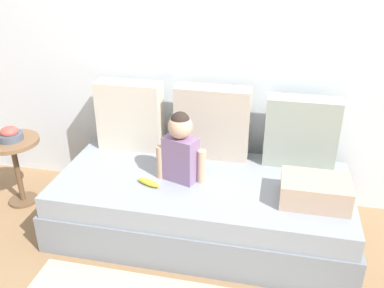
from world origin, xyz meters
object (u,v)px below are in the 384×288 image
toddler (181,147)px  throw_pillow_right (301,132)px  banana (149,183)px  folded_blanket (315,191)px  throw_pillow_left (130,116)px  throw_pillow_center (212,123)px  couch (202,206)px  side_table (14,155)px  fruit_bowl (10,134)px

toddler → throw_pillow_right: bearing=27.0°
toddler → banana: (-0.18, -0.12, -0.22)m
banana → folded_blanket: folded_blanket is taller
throw_pillow_left → throw_pillow_center: bearing=0.0°
couch → throw_pillow_right: size_ratio=4.06×
couch → folded_blanket: bearing=-9.2°
throw_pillow_left → toddler: throw_pillow_left is taller
banana → side_table: 1.11m
banana → throw_pillow_right: bearing=28.2°
throw_pillow_center → fruit_bowl: 1.44m
fruit_bowl → throw_pillow_left: bearing=20.4°
couch → banana: size_ratio=11.52×
couch → side_table: side_table is taller
throw_pillow_left → side_table: 0.89m
throw_pillow_center → banana: bearing=-122.6°
folded_blanket → couch: bearing=170.8°
couch → folded_blanket: (0.70, -0.11, 0.28)m
throw_pillow_left → throw_pillow_center: size_ratio=0.98×
couch → throw_pillow_right: (0.61, 0.35, 0.45)m
couch → side_table: (-1.41, 0.05, 0.20)m
toddler → banana: size_ratio=2.77×
toddler → folded_blanket: size_ratio=1.18×
throw_pillow_left → throw_pillow_right: (1.21, 0.00, -0.01)m
throw_pillow_center → fruit_bowl: size_ratio=2.92×
banana → side_table: side_table is taller
throw_pillow_right → folded_blanket: (0.09, -0.47, -0.17)m
folded_blanket → toddler: bearing=174.1°
throw_pillow_left → folded_blanket: (1.31, -0.47, -0.18)m
toddler → fruit_bowl: size_ratio=2.65×
side_table → throw_pillow_left: bearing=20.4°
folded_blanket → throw_pillow_right: bearing=101.2°
throw_pillow_left → banana: 0.62m
toddler → folded_blanket: bearing=-5.9°
side_table → folded_blanket: bearing=-4.5°
banana → side_table: bearing=169.7°
throw_pillow_left → throw_pillow_right: 1.21m
side_table → fruit_bowl: fruit_bowl is taller
toddler → fruit_bowl: toddler is taller
fruit_bowl → throw_pillow_center: bearing=12.0°
throw_pillow_center → toddler: size_ratio=1.10×
toddler → folded_blanket: (0.84, -0.09, -0.16)m
couch → banana: banana is taller
couch → throw_pillow_center: size_ratio=3.77×
throw_pillow_left → throw_pillow_center: throw_pillow_center is taller
banana → fruit_bowl: size_ratio=0.96×
banana → couch: bearing=24.4°
side_table → fruit_bowl: bearing=0.0°
fruit_bowl → couch: bearing=-2.2°
banana → folded_blanket: size_ratio=0.42×
throw_pillow_left → fruit_bowl: (-0.80, -0.30, -0.09)m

